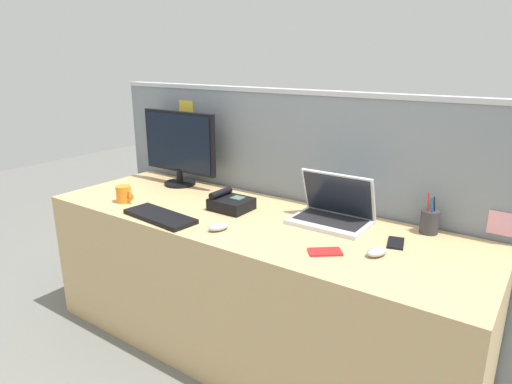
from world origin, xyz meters
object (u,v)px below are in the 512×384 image
(cell_phone_black_slab, at_px, (396,243))
(cell_phone_red_case, at_px, (325,252))
(desktop_monitor, at_px, (179,145))
(laptop, at_px, (333,210))
(pen_cup, at_px, (430,221))
(desk_phone, at_px, (230,203))
(keyboard_main, at_px, (160,216))
(coffee_mug, at_px, (124,194))
(computer_mouse_right_hand, at_px, (219,227))
(computer_mouse_left_hand, at_px, (377,252))

(cell_phone_black_slab, height_order, cell_phone_red_case, same)
(desktop_monitor, relative_size, laptop, 1.51)
(desktop_monitor, height_order, pen_cup, desktop_monitor)
(desktop_monitor, relative_size, desk_phone, 2.75)
(desk_phone, xyz_separation_m, cell_phone_black_slab, (0.85, 0.05, -0.03))
(desktop_monitor, height_order, desk_phone, desktop_monitor)
(desk_phone, xyz_separation_m, keyboard_main, (-0.20, -0.31, -0.02))
(desktop_monitor, relative_size, cell_phone_red_case, 4.08)
(laptop, height_order, cell_phone_black_slab, laptop)
(cell_phone_red_case, bearing_deg, desk_phone, -146.59)
(desk_phone, distance_m, cell_phone_black_slab, 0.85)
(pen_cup, xyz_separation_m, coffee_mug, (-1.47, -0.49, -0.01))
(computer_mouse_right_hand, height_order, computer_mouse_left_hand, same)
(pen_cup, bearing_deg, cell_phone_red_case, -121.75)
(cell_phone_red_case, relative_size, coffee_mug, 1.13)
(coffee_mug, bearing_deg, pen_cup, 18.36)
(computer_mouse_left_hand, relative_size, cell_phone_red_case, 0.75)
(pen_cup, relative_size, coffee_mug, 1.59)
(computer_mouse_right_hand, relative_size, computer_mouse_left_hand, 1.00)
(cell_phone_red_case, distance_m, coffee_mug, 1.19)
(laptop, xyz_separation_m, pen_cup, (0.41, 0.12, -0.00))
(desktop_monitor, height_order, cell_phone_black_slab, desktop_monitor)
(computer_mouse_right_hand, bearing_deg, pen_cup, 53.34)
(pen_cup, bearing_deg, computer_mouse_left_hand, -106.03)
(cell_phone_red_case, bearing_deg, computer_mouse_left_hand, 78.76)
(desk_phone, distance_m, keyboard_main, 0.36)
(cell_phone_red_case, bearing_deg, computer_mouse_right_hand, -122.73)
(desktop_monitor, xyz_separation_m, computer_mouse_left_hand, (1.37, -0.31, -0.23))
(keyboard_main, distance_m, cell_phone_red_case, 0.85)
(computer_mouse_left_hand, bearing_deg, keyboard_main, -150.07)
(computer_mouse_left_hand, bearing_deg, desk_phone, -168.56)
(pen_cup, bearing_deg, cell_phone_black_slab, -110.98)
(cell_phone_black_slab, bearing_deg, coffee_mug, 176.64)
(desk_phone, bearing_deg, cell_phone_black_slab, 3.29)
(desk_phone, distance_m, pen_cup, 0.96)
(computer_mouse_left_hand, bearing_deg, laptop, 160.80)
(keyboard_main, bearing_deg, coffee_mug, 174.02)
(laptop, xyz_separation_m, keyboard_main, (-0.71, -0.44, -0.05))
(desk_phone, xyz_separation_m, cell_phone_red_case, (0.64, -0.20, -0.03))
(cell_phone_black_slab, xyz_separation_m, cell_phone_red_case, (-0.20, -0.25, 0.00))
(computer_mouse_left_hand, height_order, cell_phone_red_case, computer_mouse_left_hand)
(cell_phone_red_case, bearing_deg, keyboard_main, -122.08)
(computer_mouse_left_hand, relative_size, cell_phone_black_slab, 0.80)
(computer_mouse_right_hand, xyz_separation_m, coffee_mug, (-0.68, 0.02, 0.03))
(laptop, height_order, keyboard_main, laptop)
(computer_mouse_left_hand, bearing_deg, coffee_mug, -155.77)
(laptop, height_order, cell_phone_red_case, laptop)
(laptop, distance_m, keyboard_main, 0.84)
(computer_mouse_right_hand, xyz_separation_m, computer_mouse_left_hand, (0.69, 0.15, 0.00))
(computer_mouse_right_hand, bearing_deg, computer_mouse_left_hand, 32.70)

